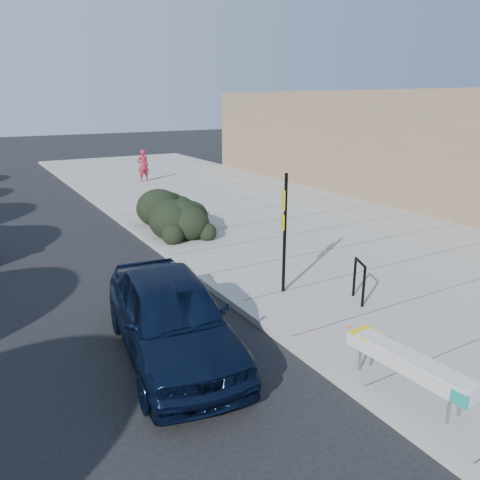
% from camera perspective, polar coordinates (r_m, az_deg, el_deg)
% --- Properties ---
extents(ground, '(120.00, 120.00, 0.00)m').
position_cam_1_polar(ground, '(11.22, -0.32, -8.29)').
color(ground, black).
rests_on(ground, ground).
extents(sidewalk_near, '(11.20, 50.00, 0.15)m').
position_cam_1_polar(sidewalk_near, '(18.07, 7.05, 1.68)').
color(sidewalk_near, gray).
rests_on(sidewalk_near, ground).
extents(curb_near, '(0.22, 50.00, 0.17)m').
position_cam_1_polar(curb_near, '(15.42, -9.73, -1.06)').
color(curb_near, '#9E9E99').
rests_on(curb_near, ground).
extents(bench, '(0.59, 2.29, 0.68)m').
position_cam_1_polar(bench, '(8.25, 19.80, -13.88)').
color(bench, gray).
rests_on(bench, sidewalk_near).
extents(bike_rack, '(0.33, 0.63, 1.00)m').
position_cam_1_polar(bike_rack, '(11.34, 14.34, -4.42)').
color(bike_rack, black).
rests_on(bike_rack, sidewalk_near).
extents(sign_post, '(0.18, 0.32, 2.96)m').
position_cam_1_polar(sign_post, '(11.27, 5.41, 1.59)').
color(sign_post, black).
rests_on(sign_post, sidewalk_near).
extents(hedge, '(2.43, 4.41, 1.60)m').
position_cam_1_polar(hedge, '(17.52, -7.66, 4.13)').
color(hedge, black).
rests_on(hedge, sidewalk_near).
extents(sedan_navy, '(2.54, 5.00, 1.63)m').
position_cam_1_polar(sedan_navy, '(9.09, -8.35, -9.11)').
color(sedan_navy, black).
rests_on(sedan_navy, ground).
extents(pedestrian, '(0.68, 0.46, 1.83)m').
position_cam_1_polar(pedestrian, '(27.88, -11.73, 8.89)').
color(pedestrian, maroon).
rests_on(pedestrian, sidewalk_near).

